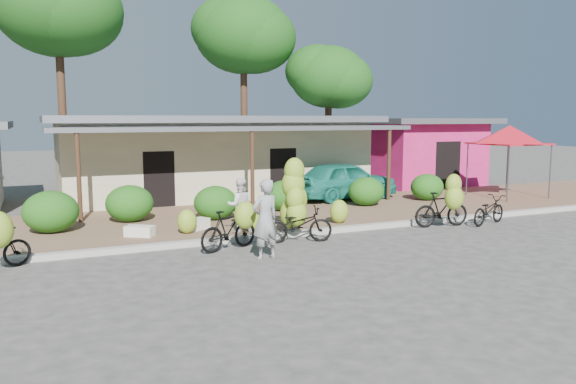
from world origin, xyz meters
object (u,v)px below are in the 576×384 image
object	(u,v)px
teal_van	(345,180)
bike_far_right	(489,210)
tree_center_right	(239,33)
bike_right	(445,205)
tree_near_right	(325,75)
bike_center	(296,209)
bike_left	(231,228)
sack_near	(195,225)
vendor	(265,219)
sack_far	(140,231)
bystander	(240,205)
tree_far_center	(52,5)
red_canopy	(509,135)

from	to	relation	value
teal_van	bike_far_right	bearing A→B (deg)	-171.00
tree_center_right	bike_right	size ratio (longest dim) A/B	5.26
tree_near_right	teal_van	bearing A→B (deg)	-112.35
bike_center	tree_center_right	bearing A→B (deg)	-0.24
bike_left	bike_right	world-z (taller)	bike_right
sack_near	vendor	bearing A→B (deg)	-77.94
sack_far	bystander	world-z (taller)	bystander
tree_far_center	sack_near	distance (m)	15.25
sack_far	bystander	xyz separation A→B (m)	(2.63, -0.62, 0.62)
sack_far	teal_van	xyz separation A→B (m)	(8.51, 3.78, 0.60)
tree_near_right	bike_right	size ratio (longest dim) A/B	3.87
bike_left	vendor	size ratio (longest dim) A/B	0.93
sack_near	bystander	bearing A→B (deg)	-39.72
tree_center_right	sack_near	size ratio (longest dim) A/B	11.29
tree_far_center	tree_center_right	distance (m)	9.03
bike_center	vendor	xyz separation A→B (m)	(-1.51, -1.53, 0.09)
bike_far_right	sack_far	distance (m)	10.42
tree_near_right	bike_center	xyz separation A→B (m)	(-7.80, -13.08, -4.64)
tree_far_center	bike_right	world-z (taller)	tree_far_center
bike_left	bike_center	distance (m)	2.04
tree_center_right	tree_near_right	size ratio (longest dim) A/B	1.36
bike_far_right	sack_near	world-z (taller)	bike_far_right
teal_van	bike_center	bearing A→B (deg)	132.45
bike_right	sack_far	distance (m)	8.84
tree_far_center	bike_center	bearing A→B (deg)	-70.37
vendor	tree_near_right	bearing A→B (deg)	-133.68
red_canopy	bike_far_right	xyz separation A→B (m)	(-4.62, -3.81, -2.16)
tree_center_right	tree_near_right	world-z (taller)	tree_center_right
bystander	tree_far_center	bearing A→B (deg)	-61.29
tree_far_center	bike_center	xyz separation A→B (m)	(5.20, -14.58, -7.41)
bike_left	bike_far_right	world-z (taller)	bike_left
tree_far_center	sack_near	xyz separation A→B (m)	(2.95, -12.65, -7.98)
bike_center	bystander	xyz separation A→B (m)	(-1.21, 1.07, 0.03)
red_canopy	bike_right	xyz separation A→B (m)	(-6.21, -3.66, -1.93)
tree_near_right	bike_far_right	bearing A→B (deg)	-96.08
tree_center_right	teal_van	bearing A→B (deg)	-84.83
red_canopy	bystander	xyz separation A→B (m)	(-12.19, -2.32, -1.74)
tree_center_right	red_canopy	size ratio (longest dim) A/B	2.74
tree_far_center	vendor	bearing A→B (deg)	-77.10
tree_far_center	teal_van	distance (m)	15.34
sack_far	vendor	distance (m)	4.03
tree_center_right	sack_near	xyz separation A→B (m)	(-6.05, -13.15, -7.40)
bike_center	sack_near	bearing A→B (deg)	63.28
bike_far_right	vendor	bearing A→B (deg)	80.30
teal_van	tree_near_right	bearing A→B (deg)	-29.38
tree_far_center	vendor	size ratio (longest dim) A/B	5.50
bike_far_right	sack_far	size ratio (longest dim) A/B	2.40
tree_far_center	vendor	distance (m)	18.07
sack_near	vendor	size ratio (longest dim) A/B	0.45
tree_center_right	bystander	xyz separation A→B (m)	(-5.01, -14.01, -6.79)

